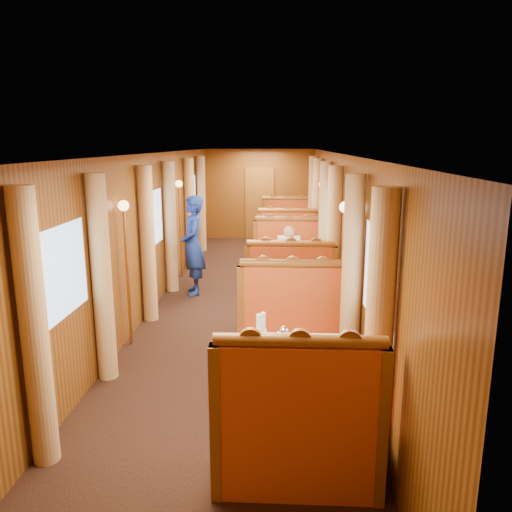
# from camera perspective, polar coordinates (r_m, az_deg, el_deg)

# --- Properties ---
(floor) EXTENTS (3.00, 12.00, 0.01)m
(floor) POSITION_cam_1_polar(r_m,az_deg,el_deg) (8.44, -1.38, -5.59)
(floor) COLOR black
(floor) RESTS_ON ground
(ceiling) EXTENTS (3.00, 12.00, 0.01)m
(ceiling) POSITION_cam_1_polar(r_m,az_deg,el_deg) (8.01, -1.47, 11.65)
(ceiling) COLOR silver
(ceiling) RESTS_ON wall_left
(wall_far) EXTENTS (3.00, 0.01, 2.50)m
(wall_far) POSITION_cam_1_polar(r_m,az_deg,el_deg) (14.07, 0.42, 7.04)
(wall_far) COLOR brown
(wall_far) RESTS_ON floor
(wall_near) EXTENTS (3.00, 0.01, 2.50)m
(wall_near) POSITION_cam_1_polar(r_m,az_deg,el_deg) (2.51, -12.55, -21.75)
(wall_near) COLOR brown
(wall_near) RESTS_ON floor
(wall_left) EXTENTS (0.01, 12.00, 2.50)m
(wall_left) POSITION_cam_1_polar(r_m,az_deg,el_deg) (8.38, -11.72, 2.84)
(wall_left) COLOR brown
(wall_left) RESTS_ON floor
(wall_right) EXTENTS (0.01, 12.00, 2.50)m
(wall_right) POSITION_cam_1_polar(r_m,az_deg,el_deg) (8.15, 9.16, 2.68)
(wall_right) COLOR brown
(wall_right) RESTS_ON floor
(doorway_far) EXTENTS (0.80, 0.04, 2.00)m
(doorway_far) POSITION_cam_1_polar(r_m,az_deg,el_deg) (14.06, 0.41, 6.02)
(doorway_far) COLOR brown
(doorway_far) RESTS_ON floor
(table_near) EXTENTS (1.05, 0.72, 0.75)m
(table_near) POSITION_cam_1_polar(r_m,az_deg,el_deg) (5.03, 4.35, -14.24)
(table_near) COLOR white
(table_near) RESTS_ON floor
(banquette_near_fwd) EXTENTS (1.30, 0.55, 1.34)m
(banquette_near_fwd) POSITION_cam_1_polar(r_m,az_deg,el_deg) (4.13, 4.71, -20.04)
(banquette_near_fwd) COLOR #AA2812
(banquette_near_fwd) RESTS_ON floor
(banquette_near_aft) EXTENTS (1.30, 0.55, 1.34)m
(banquette_near_aft) POSITION_cam_1_polar(r_m,az_deg,el_deg) (5.94, 4.12, -9.37)
(banquette_near_aft) COLOR #AA2812
(banquette_near_aft) RESTS_ON floor
(table_mid) EXTENTS (1.05, 0.72, 0.75)m
(table_mid) POSITION_cam_1_polar(r_m,az_deg,el_deg) (8.30, 3.78, -3.20)
(table_mid) COLOR white
(table_mid) RESTS_ON floor
(banquette_mid_fwd) EXTENTS (1.30, 0.55, 1.34)m
(banquette_mid_fwd) POSITION_cam_1_polar(r_m,az_deg,el_deg) (7.32, 3.90, -5.02)
(banquette_mid_fwd) COLOR #AA2812
(banquette_mid_fwd) RESTS_ON floor
(banquette_mid_aft) EXTENTS (1.30, 0.55, 1.34)m
(banquette_mid_aft) POSITION_cam_1_polar(r_m,az_deg,el_deg) (9.27, 3.70, -1.19)
(banquette_mid_aft) COLOR #AA2812
(banquette_mid_aft) RESTS_ON floor
(table_far) EXTENTS (1.05, 0.72, 0.75)m
(table_far) POSITION_cam_1_polar(r_m,az_deg,el_deg) (11.71, 3.55, 1.52)
(table_far) COLOR white
(table_far) RESTS_ON floor
(banquette_far_fwd) EXTENTS (1.30, 0.55, 1.34)m
(banquette_far_fwd) POSITION_cam_1_polar(r_m,az_deg,el_deg) (10.70, 3.61, 0.71)
(banquette_far_fwd) COLOR #AA2812
(banquette_far_fwd) RESTS_ON floor
(banquette_far_aft) EXTENTS (1.30, 0.55, 1.34)m
(banquette_far_aft) POSITION_cam_1_polar(r_m,az_deg,el_deg) (12.70, 3.51, 2.63)
(banquette_far_aft) COLOR #AA2812
(banquette_far_aft) RESTS_ON floor
(tea_tray) EXTENTS (0.42, 0.38, 0.01)m
(tea_tray) POSITION_cam_1_polar(r_m,az_deg,el_deg) (4.84, 2.98, -10.37)
(tea_tray) COLOR silver
(tea_tray) RESTS_ON table_near
(teapot_left) EXTENTS (0.16, 0.12, 0.12)m
(teapot_left) POSITION_cam_1_polar(r_m,az_deg,el_deg) (4.73, 2.40, -10.23)
(teapot_left) COLOR silver
(teapot_left) RESTS_ON tea_tray
(teapot_right) EXTENTS (0.16, 0.13, 0.11)m
(teapot_right) POSITION_cam_1_polar(r_m,az_deg,el_deg) (4.71, 4.44, -10.42)
(teapot_right) COLOR silver
(teapot_right) RESTS_ON tea_tray
(teapot_back) EXTENTS (0.20, 0.17, 0.14)m
(teapot_back) POSITION_cam_1_polar(r_m,az_deg,el_deg) (4.91, 3.21, -9.28)
(teapot_back) COLOR silver
(teapot_back) RESTS_ON tea_tray
(fruit_plate) EXTENTS (0.22, 0.22, 0.05)m
(fruit_plate) POSITION_cam_1_polar(r_m,az_deg,el_deg) (4.77, 7.84, -10.66)
(fruit_plate) COLOR white
(fruit_plate) RESTS_ON table_near
(cup_inboard) EXTENTS (0.08, 0.08, 0.26)m
(cup_inboard) POSITION_cam_1_polar(r_m,az_deg,el_deg) (4.98, 0.32, -8.42)
(cup_inboard) COLOR white
(cup_inboard) RESTS_ON table_near
(cup_outboard) EXTENTS (0.08, 0.08, 0.26)m
(cup_outboard) POSITION_cam_1_polar(r_m,az_deg,el_deg) (5.04, 0.81, -8.19)
(cup_outboard) COLOR white
(cup_outboard) RESTS_ON table_near
(rose_vase_mid) EXTENTS (0.06, 0.06, 0.36)m
(rose_vase_mid) POSITION_cam_1_polar(r_m,az_deg,el_deg) (8.17, 3.80, 0.52)
(rose_vase_mid) COLOR silver
(rose_vase_mid) RESTS_ON table_mid
(rose_vase_far) EXTENTS (0.06, 0.06, 0.36)m
(rose_vase_far) POSITION_cam_1_polar(r_m,az_deg,el_deg) (11.64, 3.77, 4.21)
(rose_vase_far) COLOR silver
(rose_vase_far) RESTS_ON table_far
(window_left_near) EXTENTS (0.01, 1.20, 0.90)m
(window_left_near) POSITION_cam_1_polar(r_m,az_deg,el_deg) (5.09, -21.46, -1.85)
(window_left_near) COLOR #8FADD5
(window_left_near) RESTS_ON wall_left
(curtain_left_near_a) EXTENTS (0.22, 0.22, 2.35)m
(curtain_left_near_a) POSITION_cam_1_polar(r_m,az_deg,el_deg) (4.46, -24.02, -7.82)
(curtain_left_near_a) COLOR tan
(curtain_left_near_a) RESTS_ON floor
(curtain_left_near_b) EXTENTS (0.22, 0.22, 2.35)m
(curtain_left_near_b) POSITION_cam_1_polar(r_m,az_deg,el_deg) (5.82, -17.19, -2.57)
(curtain_left_near_b) COLOR tan
(curtain_left_near_b) RESTS_ON floor
(window_right_near) EXTENTS (0.01, 1.20, 0.90)m
(window_right_near) POSITION_cam_1_polar(r_m,az_deg,el_deg) (4.72, 13.52, -2.40)
(window_right_near) COLOR #8FADD5
(window_right_near) RESTS_ON wall_right
(curtain_right_near_a) EXTENTS (0.22, 0.22, 2.35)m
(curtain_right_near_a) POSITION_cam_1_polar(r_m,az_deg,el_deg) (4.06, 13.83, -9.02)
(curtain_right_near_a) COLOR tan
(curtain_right_near_a) RESTS_ON floor
(curtain_right_near_b) EXTENTS (0.22, 0.22, 2.35)m
(curtain_right_near_b) POSITION_cam_1_polar(r_m,az_deg,el_deg) (5.52, 10.86, -3.03)
(curtain_right_near_b) COLOR tan
(curtain_right_near_b) RESTS_ON floor
(window_left_mid) EXTENTS (0.01, 1.20, 0.90)m
(window_left_mid) POSITION_cam_1_polar(r_m,az_deg,el_deg) (8.34, -11.69, 4.19)
(window_left_mid) COLOR #8FADD5
(window_left_mid) RESTS_ON wall_left
(curtain_left_mid_a) EXTENTS (0.22, 0.22, 2.35)m
(curtain_left_mid_a) POSITION_cam_1_polar(r_m,az_deg,el_deg) (7.62, -12.28, 1.26)
(curtain_left_mid_a) COLOR tan
(curtain_left_mid_a) RESTS_ON floor
(curtain_left_mid_b) EXTENTS (0.22, 0.22, 2.35)m
(curtain_left_mid_b) POSITION_cam_1_polar(r_m,az_deg,el_deg) (9.11, -9.75, 3.23)
(curtain_left_mid_b) COLOR tan
(curtain_left_mid_b) RESTS_ON floor
(window_right_mid) EXTENTS (0.01, 1.20, 0.90)m
(window_right_mid) POSITION_cam_1_polar(r_m,az_deg,el_deg) (8.12, 9.10, 4.07)
(window_right_mid) COLOR #8FADD5
(window_right_mid) RESTS_ON wall_right
(curtain_right_mid_a) EXTENTS (0.22, 0.22, 2.35)m
(curtain_right_mid_a) POSITION_cam_1_polar(r_m,az_deg,el_deg) (7.39, 8.85, 1.06)
(curtain_right_mid_a) COLOR tan
(curtain_right_mid_a) RESTS_ON floor
(curtain_right_mid_b) EXTENTS (0.22, 0.22, 2.35)m
(curtain_right_mid_b) POSITION_cam_1_polar(r_m,az_deg,el_deg) (8.92, 7.85, 3.10)
(curtain_right_mid_b) COLOR tan
(curtain_right_mid_b) RESTS_ON floor
(window_left_far) EXTENTS (0.01, 1.20, 0.90)m
(window_left_far) POSITION_cam_1_polar(r_m,az_deg,el_deg) (11.73, -7.43, 6.77)
(window_left_far) COLOR #8FADD5
(window_left_far) RESTS_ON wall_left
(curtain_left_far_a) EXTENTS (0.22, 0.22, 2.35)m
(curtain_left_far_a) POSITION_cam_1_polar(r_m,az_deg,el_deg) (10.99, -7.57, 4.92)
(curtain_left_far_a) COLOR tan
(curtain_left_far_a) RESTS_ON floor
(curtain_left_far_b) EXTENTS (0.22, 0.22, 2.35)m
(curtain_left_far_b) POSITION_cam_1_polar(r_m,az_deg,el_deg) (12.51, -6.29, 5.90)
(curtain_left_far_b) COLOR tan
(curtain_left_far_b) RESTS_ON floor
(window_right_far) EXTENTS (0.01, 1.20, 0.90)m
(window_right_far) POSITION_cam_1_polar(r_m,az_deg,el_deg) (11.58, 7.29, 6.70)
(window_right_far) COLOR #8FADD5
(window_right_far) RESTS_ON wall_right
(curtain_right_far_a) EXTENTS (0.22, 0.22, 2.35)m
(curtain_right_far_a) POSITION_cam_1_polar(r_m,az_deg,el_deg) (10.83, 6.99, 4.82)
(curtain_right_far_a) COLOR tan
(curtain_right_far_a) RESTS_ON floor
(curtain_right_far_b) EXTENTS (0.22, 0.22, 2.35)m
(curtain_right_far_b) POSITION_cam_1_polar(r_m,az_deg,el_deg) (12.38, 6.50, 5.82)
(curtain_right_far_b) COLOR tan
(curtain_right_far_b) RESTS_ON floor
(sconce_left_fore) EXTENTS (0.14, 0.14, 1.95)m
(sconce_left_fore) POSITION_cam_1_polar(r_m,az_deg,el_deg) (6.67, -14.67, 1.35)
(sconce_left_fore) COLOR #BF8C3F
(sconce_left_fore) RESTS_ON floor
(sconce_right_fore) EXTENTS (0.14, 0.14, 1.95)m
(sconce_right_fore) POSITION_cam_1_polar(r_m,az_deg,el_deg) (6.41, 9.95, 1.13)
(sconce_right_fore) COLOR #BF8C3F
(sconce_right_fore) RESTS_ON floor
(sconce_left_aft) EXTENTS (0.14, 0.14, 1.95)m
(sconce_left_aft) POSITION_cam_1_polar(r_m,az_deg,el_deg) (10.02, -8.71, 5.34)
(sconce_left_aft) COLOR #BF8C3F
(sconce_left_aft) RESTS_ON floor
(sconce_right_aft) EXTENTS (0.14, 0.14, 1.95)m
(sconce_right_aft) POSITION_cam_1_polar(r_m,az_deg,el_deg) (9.85, 7.53, 5.24)
(sconce_right_aft) COLOR #BF8C3F
(sconce_right_aft) RESTS_ON floor
(steward) EXTENTS (0.56, 0.73, 1.77)m
(steward) POSITION_cam_1_polar(r_m,az_deg,el_deg) (8.91, -7.19, 1.21)
(steward) COLOR navy
(steward) RESTS_ON floor
(passenger) EXTENTS (0.40, 0.44, 0.76)m
(passenger) POSITION_cam_1_polar(r_m,az_deg,el_deg) (8.96, 3.75, 0.41)
(passenger) COLOR beige
(passenger) RESTS_ON banquette_mid_aft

